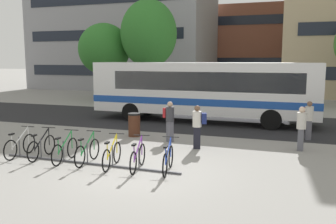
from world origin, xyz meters
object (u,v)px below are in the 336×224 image
object	(u,v)px
city_bus	(201,89)
commuter_red_pack_3	(169,119)
commuter_navy_pack_0	(198,124)
street_tree_2	(104,49)
parked_bicycle_green_2	(65,150)
parked_bicycle_white_0	(20,146)
parked_bicycle_purple_5	(138,158)
parked_bicycle_green_3	(87,152)
parked_bicycle_yellow_4	(112,155)
parked_bicycle_blue_6	(168,160)
street_tree_3	(149,34)
commuter_maroon_pack_5	(309,118)
parked_bicycle_black_1	(42,147)
trash_bin	(134,125)
commuter_red_pack_2	(301,125)

from	to	relation	value
city_bus	commuter_red_pack_3	bearing A→B (deg)	90.70
commuter_navy_pack_0	street_tree_2	distance (m)	18.93
parked_bicycle_green_2	city_bus	bearing A→B (deg)	-20.25
parked_bicycle_white_0	parked_bicycle_purple_5	xyz separation A→B (m)	(4.49, -0.06, 0.00)
city_bus	parked_bicycle_green_3	xyz separation A→B (m)	(-1.51, -9.12, -1.39)
parked_bicycle_yellow_4	parked_bicycle_blue_6	distance (m)	1.83
parked_bicycle_blue_6	commuter_navy_pack_0	bearing A→B (deg)	-11.11
parked_bicycle_blue_6	street_tree_3	world-z (taller)	street_tree_3
commuter_maroon_pack_5	parked_bicycle_green_3	bearing A→B (deg)	-59.92
parked_bicycle_black_1	parked_bicycle_blue_6	distance (m)	4.61
trash_bin	parked_bicycle_black_1	bearing A→B (deg)	-108.92
commuter_red_pack_2	commuter_maroon_pack_5	xyz separation A→B (m)	(0.32, 2.08, -0.01)
parked_bicycle_green_3	trash_bin	xyz separation A→B (m)	(-0.33, 4.39, 0.13)
parked_bicycle_white_0	street_tree_2	distance (m)	19.03
commuter_red_pack_2	parked_bicycle_black_1	bearing A→B (deg)	-58.72
commuter_red_pack_2	street_tree_2	bearing A→B (deg)	-125.38
parked_bicycle_blue_6	parked_bicycle_white_0	bearing A→B (deg)	80.79
parked_bicycle_white_0	parked_bicycle_yellow_4	xyz separation A→B (m)	(3.62, -0.09, 0.00)
parked_bicycle_white_0	commuter_red_pack_2	bearing A→B (deg)	-70.56
parked_bicycle_white_0	parked_bicycle_purple_5	world-z (taller)	same
parked_bicycle_green_2	commuter_maroon_pack_5	bearing A→B (deg)	-56.88
commuter_red_pack_3	street_tree_2	distance (m)	17.44
city_bus	street_tree_2	xyz separation A→B (m)	(-10.49, 8.37, 2.45)
parked_bicycle_green_2	commuter_red_pack_3	distance (m)	4.64
city_bus	parked_bicycle_green_3	distance (m)	9.35
commuter_navy_pack_0	street_tree_3	bearing A→B (deg)	-78.85
commuter_red_pack_2	city_bus	bearing A→B (deg)	-129.37
street_tree_3	commuter_navy_pack_0	bearing A→B (deg)	-61.35
trash_bin	parked_bicycle_green_2	bearing A→B (deg)	-96.01
trash_bin	street_tree_2	size ratio (longest dim) A/B	0.16
parked_bicycle_white_0	parked_bicycle_green_3	size ratio (longest dim) A/B	1.00
city_bus	commuter_red_pack_2	bearing A→B (deg)	136.44
parked_bicycle_blue_6	commuter_red_pack_3	size ratio (longest dim) A/B	1.03
parked_bicycle_blue_6	commuter_red_pack_3	distance (m)	4.21
parked_bicycle_yellow_4	street_tree_2	world-z (taller)	street_tree_2
parked_bicycle_blue_6	parked_bicycle_green_2	bearing A→B (deg)	81.46
parked_bicycle_purple_5	parked_bicycle_green_3	bearing A→B (deg)	78.09
parked_bicycle_purple_5	trash_bin	bearing A→B (deg)	17.08
parked_bicycle_green_2	parked_bicycle_green_3	distance (m)	0.80
parked_bicycle_purple_5	parked_bicycle_green_2	bearing A→B (deg)	80.98
parked_bicycle_white_0	parked_bicycle_purple_5	distance (m)	4.49
city_bus	street_tree_2	bearing A→B (deg)	-37.46
parked_bicycle_green_3	parked_bicycle_white_0	bearing A→B (deg)	86.46
parked_bicycle_white_0	parked_bicycle_yellow_4	size ratio (longest dim) A/B	1.01
parked_bicycle_yellow_4	trash_bin	size ratio (longest dim) A/B	1.66
street_tree_3	parked_bicycle_purple_5	bearing A→B (deg)	-68.95
commuter_red_pack_3	street_tree_3	xyz separation A→B (m)	(-6.34, 13.39, 4.43)
parked_bicycle_purple_5	commuter_red_pack_3	bearing A→B (deg)	-3.52
parked_bicycle_green_3	commuter_red_pack_2	distance (m)	7.78
commuter_red_pack_2	parked_bicycle_green_3	bearing A→B (deg)	-52.61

